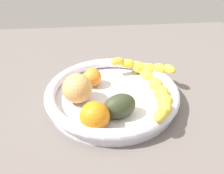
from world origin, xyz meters
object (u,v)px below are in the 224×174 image
object	(u,v)px
fruit_bowl	(112,94)
avocado_dark	(119,106)
peach_blush	(77,88)
orange_front	(95,116)
banana_draped_left	(160,96)
orange_mid_left	(92,77)
banana_draped_right	(144,67)

from	to	relation	value
fruit_bowl	avocado_dark	distance (cm)	8.55
fruit_bowl	peach_blush	bearing A→B (deg)	-172.82
avocado_dark	orange_front	bearing A→B (deg)	-148.14
banana_draped_left	orange_front	world-z (taller)	orange_front
peach_blush	avocado_dark	distance (cm)	12.37
avocado_dark	peach_blush	bearing A→B (deg)	144.96
banana_draped_left	avocado_dark	xyz separation A→B (cm)	(-10.60, -2.98, -0.34)
fruit_bowl	avocado_dark	bearing A→B (deg)	-83.13
orange_front	orange_mid_left	distance (cm)	18.02
banana_draped_right	orange_mid_left	world-z (taller)	banana_draped_right
fruit_bowl	peach_blush	xyz separation A→B (cm)	(-9.09, -1.14, 3.28)
orange_front	peach_blush	bearing A→B (deg)	110.43
fruit_bowl	orange_mid_left	world-z (taller)	orange_mid_left
fruit_bowl	banana_draped_left	distance (cm)	12.96
orange_front	peach_blush	distance (cm)	11.57
banana_draped_left	avocado_dark	size ratio (longest dim) A/B	2.70
fruit_bowl	peach_blush	distance (cm)	9.74
banana_draped_left	peach_blush	xyz separation A→B (cm)	(-20.69, 4.09, 0.80)
fruit_bowl	banana_draped_left	world-z (taller)	banana_draped_left
banana_draped_left	orange_mid_left	xyz separation A→B (cm)	(-16.64, 11.27, -0.41)
fruit_bowl	banana_draped_right	world-z (taller)	banana_draped_right
avocado_dark	orange_mid_left	bearing A→B (deg)	112.97
peach_blush	avocado_dark	size ratio (longest dim) A/B	0.93
banana_draped_right	orange_mid_left	bearing A→B (deg)	-166.36
peach_blush	orange_front	bearing A→B (deg)	-69.57
banana_draped_right	orange_front	xyz separation A→B (cm)	(-15.54, -21.77, 0.17)
banana_draped_left	peach_blush	size ratio (longest dim) A/B	2.91
fruit_bowl	orange_front	distance (cm)	13.30
orange_front	orange_mid_left	size ratio (longest dim) A/B	1.27
fruit_bowl	banana_draped_left	bearing A→B (deg)	-24.31
banana_draped_right	avocado_dark	size ratio (longest dim) A/B	2.23
orange_front	peach_blush	world-z (taller)	peach_blush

